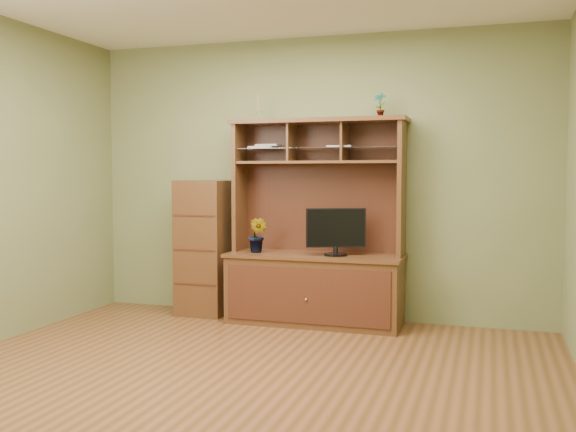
% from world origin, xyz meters
% --- Properties ---
extents(room, '(4.54, 4.04, 2.74)m').
position_xyz_m(room, '(0.00, 0.00, 1.35)').
color(room, '#563518').
rests_on(room, ground).
extents(media_hutch, '(1.66, 0.61, 1.90)m').
position_xyz_m(media_hutch, '(0.09, 1.73, 0.52)').
color(media_hutch, '#4A2515').
rests_on(media_hutch, room).
extents(monitor, '(0.51, 0.26, 0.43)m').
position_xyz_m(monitor, '(0.30, 1.65, 0.88)').
color(monitor, black).
rests_on(monitor, media_hutch).
extents(orchid_plant, '(0.22, 0.19, 0.33)m').
position_xyz_m(orchid_plant, '(-0.45, 1.65, 0.82)').
color(orchid_plant, '#2B6021').
rests_on(orchid_plant, media_hutch).
extents(top_plant, '(0.14, 0.11, 0.23)m').
position_xyz_m(top_plant, '(0.67, 1.80, 2.01)').
color(top_plant, '#3B6E26').
rests_on(top_plant, media_hutch).
extents(reed_diffuser, '(0.05, 0.05, 0.26)m').
position_xyz_m(reed_diffuser, '(-0.50, 1.80, 2.00)').
color(reed_diffuser, silver).
rests_on(reed_diffuser, media_hutch).
extents(magazines, '(1.01, 0.20, 0.04)m').
position_xyz_m(magazines, '(-0.20, 1.80, 1.65)').
color(magazines, '#B3B4B8').
rests_on(magazines, media_hutch).
extents(side_cabinet, '(0.47, 0.43, 1.33)m').
position_xyz_m(side_cabinet, '(-1.07, 1.77, 0.66)').
color(side_cabinet, '#4A2515').
rests_on(side_cabinet, room).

